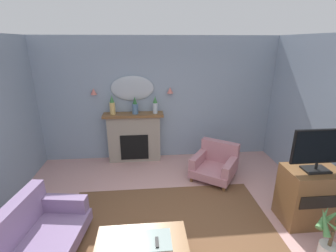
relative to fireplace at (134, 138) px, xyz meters
name	(u,v)px	position (x,y,z in m)	size (l,w,h in m)	color
floor	(172,248)	(0.59, -2.70, -0.62)	(6.43, 6.74, 0.10)	#C6938E
wall_back	(159,100)	(0.59, 0.22, 0.85)	(6.43, 0.10, 2.84)	#8C9EB2
patterned_rug	(170,234)	(0.59, -2.50, -0.56)	(3.20, 2.40, 0.01)	brown
fireplace	(134,138)	(0.00, 0.00, 0.00)	(1.36, 0.36, 1.16)	gray
mantel_vase_centre	(112,106)	(-0.45, -0.03, 0.79)	(0.12, 0.12, 0.43)	tan
mantel_vase_left	(135,107)	(0.05, -0.03, 0.76)	(0.14, 0.14, 0.39)	#4C7093
mantel_vase_right	(155,105)	(0.50, -0.03, 0.79)	(0.10, 0.10, 0.40)	silver
wall_mirror	(132,88)	(0.00, 0.14, 1.14)	(0.96, 0.06, 0.56)	#B2BCC6
wall_sconce_left	(94,92)	(-0.85, 0.09, 1.09)	(0.14, 0.14, 0.14)	#D17066
wall_sconce_right	(170,90)	(0.85, 0.09, 1.09)	(0.14, 0.14, 0.14)	#D17066
coffee_table	(142,245)	(0.19, -3.04, -0.19)	(1.10, 0.60, 0.45)	brown
tv_remote	(157,242)	(0.37, -3.09, -0.12)	(0.04, 0.16, 0.02)	black
floral_couch	(24,249)	(-1.23, -2.91, -0.25)	(1.09, 1.81, 0.76)	gray
armchair_beside_couch	(215,163)	(1.70, -0.93, -0.27)	(1.13, 1.13, 0.71)	#B77A84
tv_cabinet	(309,196)	(2.76, -2.38, -0.12)	(0.80, 0.57, 0.90)	brown
tv_flatscreen	(320,149)	(2.76, -2.40, 0.68)	(0.84, 0.24, 0.65)	black
potted_plant_small_fern	(332,235)	(2.60, -3.10, -0.20)	(0.46, 0.48, 0.73)	silver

